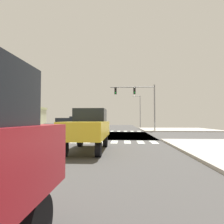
{
  "coord_description": "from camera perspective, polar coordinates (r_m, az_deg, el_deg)",
  "views": [
    {
      "loc": [
        3.93,
        -22.72,
        1.69
      ],
      "look_at": [
        2.14,
        9.12,
        2.96
      ],
      "focal_mm": 32.03,
      "sensor_mm": 36.0,
      "label": 1
    }
  ],
  "objects": [
    {
      "name": "crosswalk_far",
      "position": [
        30.35,
        -4.73,
        -5.46
      ],
      "size": [
        13.5,
        2.0,
        0.01
      ],
      "color": "white",
      "rests_on": "ground"
    },
    {
      "name": "ground",
      "position": [
        23.12,
        -6.63,
        -6.53
      ],
      "size": [
        90.0,
        90.0,
        0.05
      ],
      "color": "#434140"
    },
    {
      "name": "traffic_signal_mast",
      "position": [
        30.24,
        7.32,
        4.38
      ],
      "size": [
        6.72,
        0.55,
        7.03
      ],
      "color": "gray",
      "rests_on": "ground"
    },
    {
      "name": "crosswalk_near",
      "position": [
        16.06,
        -12.02,
        -8.26
      ],
      "size": [
        13.5,
        2.0,
        0.01
      ],
      "color": "white",
      "rests_on": "ground"
    },
    {
      "name": "suv_farside_2",
      "position": [
        38.41,
        -10.24,
        -2.69
      ],
      "size": [
        1.96,
        4.6,
        2.34
      ],
      "rotation": [
        0.0,
        0.0,
        3.14
      ],
      "color": "black",
      "rests_on": "ground"
    },
    {
      "name": "sedan_crossing_1",
      "position": [
        19.94,
        -12.18,
        -3.88
      ],
      "size": [
        4.3,
        1.8,
        1.88
      ],
      "rotation": [
        0.0,
        0.0,
        1.57
      ],
      "color": "black",
      "rests_on": "ground"
    },
    {
      "name": "suv_nearside_1",
      "position": [
        50.31,
        -7.02,
        -2.61
      ],
      "size": [
        1.96,
        4.6,
        2.34
      ],
      "rotation": [
        0.0,
        0.0,
        3.14
      ],
      "color": "black",
      "rests_on": "ground"
    },
    {
      "name": "street_lamp",
      "position": [
        44.6,
        7.69,
        1.08
      ],
      "size": [
        1.78,
        0.32,
        7.06
      ],
      "color": "gray",
      "rests_on": "ground"
    },
    {
      "name": "pickup_outer_1",
      "position": [
        11.21,
        -6.73,
        -4.31
      ],
      "size": [
        2.0,
        5.1,
        2.35
      ],
      "color": "black",
      "rests_on": "ground"
    },
    {
      "name": "sidewalk_corner_ne",
      "position": [
        35.92,
        17.9,
        -4.76
      ],
      "size": [
        12.0,
        12.0,
        0.14
      ],
      "color": "#B2ADA3",
      "rests_on": "ground"
    },
    {
      "name": "sidewalk_corner_nw",
      "position": [
        38.66,
        -22.84,
        -4.51
      ],
      "size": [
        12.0,
        12.0,
        0.14
      ],
      "color": "#ADB1A1",
      "rests_on": "ground"
    }
  ]
}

